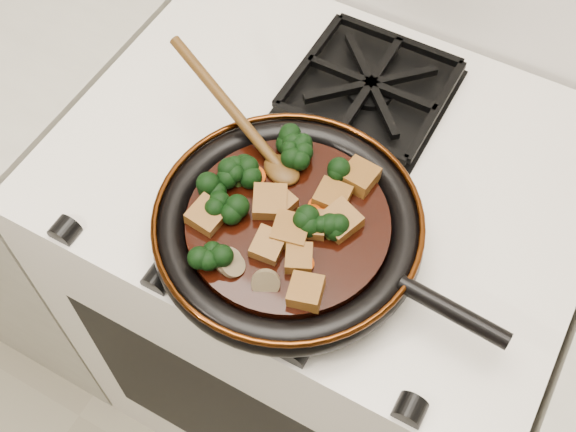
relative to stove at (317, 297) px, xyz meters
The scene contains 34 objects.
stove is the anchor object (origin of this frame).
burner_grate_front 0.48m from the stove, 90.00° to the right, with size 0.23×0.23×0.03m, color black, non-canonical shape.
burner_grate_back 0.48m from the stove, 90.00° to the left, with size 0.23×0.23×0.03m, color black, non-canonical shape.
skillet 0.52m from the stove, 82.20° to the right, with size 0.47×0.35×0.05m.
braising_sauce 0.52m from the stove, 82.97° to the right, with size 0.26×0.26×0.02m, color black.
tofu_cube_0 0.54m from the stove, 57.97° to the right, with size 0.04×0.04×0.02m, color brown.
tofu_cube_1 0.56m from the stove, 73.46° to the right, with size 0.04×0.03×0.02m, color brown.
tofu_cube_2 0.54m from the stove, 71.73° to the right, with size 0.04×0.04×0.02m, color brown.
tofu_cube_3 0.57m from the stove, 69.44° to the right, with size 0.04×0.04×0.02m, color brown.
tofu_cube_4 0.56m from the stove, 109.53° to the right, with size 0.04×0.04×0.02m, color brown.
tofu_cube_5 0.55m from the stove, 85.09° to the right, with size 0.04×0.04×0.02m, color brown.
tofu_cube_6 0.54m from the stove, 94.65° to the right, with size 0.04×0.04×0.02m, color brown.
tofu_cube_7 0.53m from the stove, 90.36° to the right, with size 0.04×0.03×0.02m, color brown.
tofu_cube_8 0.53m from the stove, 37.50° to the right, with size 0.04×0.04×0.02m, color brown.
tofu_cube_9 0.53m from the stove, 61.45° to the right, with size 0.04×0.04×0.02m, color brown.
tofu_cube_10 0.55m from the stove, 79.39° to the right, with size 0.04×0.04×0.02m, color brown.
broccoli_floret_0 0.57m from the stove, 97.24° to the right, with size 0.06×0.06×0.05m, color black, non-canonical shape.
broccoli_floret_1 0.54m from the stove, 62.92° to the right, with size 0.06×0.06×0.05m, color black, non-canonical shape.
broccoli_floret_2 0.55m from the stove, 106.92° to the right, with size 0.06×0.06×0.06m, color black, non-canonical shape.
broccoli_floret_3 0.53m from the stove, 105.07° to the right, with size 0.06×0.06×0.06m, color black, non-canonical shape.
broccoli_floret_4 0.54m from the stove, 116.02° to the right, with size 0.06×0.06×0.05m, color black, non-canonical shape.
broccoli_floret_5 0.55m from the stove, 115.60° to the right, with size 0.06×0.06×0.05m, color black, non-canonical shape.
broccoli_floret_6 0.54m from the stove, 69.82° to the right, with size 0.06×0.06×0.05m, color black, non-canonical shape.
broccoli_floret_7 0.54m from the stove, 121.35° to the right, with size 0.06×0.06×0.05m, color black, non-canonical shape.
broccoli_floret_8 0.52m from the stove, 114.61° to the right, with size 0.06×0.06×0.05m, color black, non-canonical shape.
broccoli_floret_9 0.52m from the stove, 57.60° to the right, with size 0.06×0.06×0.05m, color black, non-canonical shape.
carrot_coin_0 0.53m from the stove, 71.92° to the right, with size 0.03×0.03×0.01m, color #B53905.
carrot_coin_1 0.53m from the stove, 114.19° to the right, with size 0.03×0.03×0.01m, color #B53905.
carrot_coin_2 0.53m from the stove, 68.79° to the right, with size 0.03×0.03×0.01m, color #B53905.
carrot_coin_3 0.55m from the stove, 72.04° to the right, with size 0.03×0.03×0.01m, color #B53905.
mushroom_slice_0 0.57m from the stove, 91.74° to the right, with size 0.03×0.03×0.01m, color brown.
mushroom_slice_1 0.57m from the stove, 80.80° to the right, with size 0.03×0.03×0.01m, color brown.
mushroom_slice_2 0.57m from the stove, 93.59° to the right, with size 0.03×0.03×0.01m, color brown.
wooden_spoon 0.54m from the stove, 142.23° to the right, with size 0.15×0.08×0.24m.
Camera 1 is at (0.25, 1.12, 1.73)m, focal length 45.00 mm.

